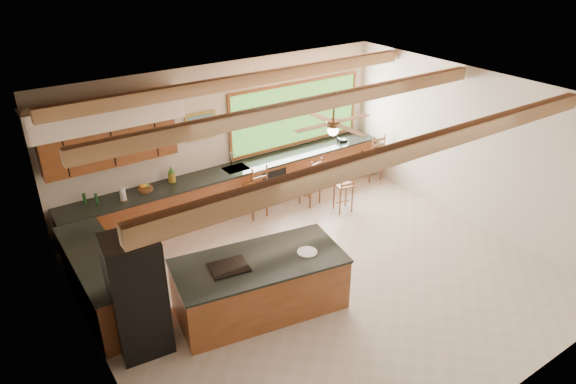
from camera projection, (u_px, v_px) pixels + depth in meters
ground at (323, 277)px, 8.66m from camera, size 7.20×7.20×0.00m
room_shell at (293, 145)px, 8.05m from camera, size 7.27×6.54×3.02m
counter_run at (210, 207)px, 9.89m from camera, size 7.12×3.10×1.26m
island at (260, 284)px, 7.75m from camera, size 2.69×1.61×0.90m
refrigerator at (137, 295)px, 6.82m from camera, size 0.75×0.74×1.77m
bar_stool_a at (257, 186)px, 10.19m from camera, size 0.42×0.42×1.15m
bar_stool_b at (345, 186)px, 10.42m from camera, size 0.42×0.42×0.98m
bar_stool_c at (312, 177)px, 10.67m from camera, size 0.45×0.45×1.06m
bar_stool_d at (375, 153)px, 11.73m from camera, size 0.45×0.45×1.15m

